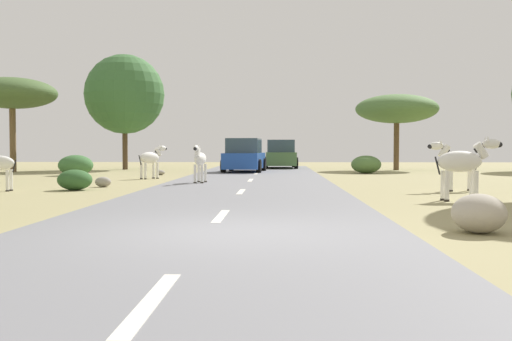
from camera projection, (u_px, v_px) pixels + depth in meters
name	position (u px, v px, depth m)	size (l,w,h in m)	color
ground_plane	(230.00, 235.00, 8.78)	(90.00, 90.00, 0.00)	#998E60
road	(208.00, 233.00, 8.79)	(6.00, 64.00, 0.05)	slate
lane_markings	(199.00, 242.00, 7.79)	(0.16, 56.00, 0.01)	silver
zebra_0	(200.00, 159.00, 21.05)	(0.46, 1.49, 1.40)	silver
zebra_1	(458.00, 161.00, 17.69)	(1.63, 0.57, 1.54)	silver
zebra_2	(463.00, 162.00, 14.41)	(1.68, 0.52, 1.58)	silver
zebra_4	(151.00, 158.00, 24.73)	(1.10, 1.34, 1.46)	silver
car_0	(280.00, 155.00, 36.71)	(2.11, 4.38, 1.74)	#476B38
car_1	(244.00, 156.00, 30.94)	(2.26, 4.45, 1.74)	#1E479E
tree_4	(125.00, 94.00, 35.25)	(4.73, 4.73, 6.86)	#4C3823
tree_5	(397.00, 109.00, 34.38)	(4.77, 4.77, 4.40)	brown
tree_6	(12.00, 94.00, 31.85)	(4.73, 4.73, 5.08)	brown
bush_0	(76.00, 165.00, 27.61)	(1.61, 1.45, 0.97)	#386633
bush_1	(366.00, 164.00, 30.00)	(1.52, 1.37, 0.91)	#4C7038
bush_4	(75.00, 180.00, 18.09)	(1.06, 0.95, 0.63)	#2D5628
rock_1	(479.00, 213.00, 8.98)	(0.81, 0.86, 0.60)	#A89E8C
rock_3	(161.00, 173.00, 28.22)	(0.41, 0.39, 0.24)	gray
rock_4	(103.00, 182.00, 19.56)	(0.53, 0.40, 0.34)	gray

